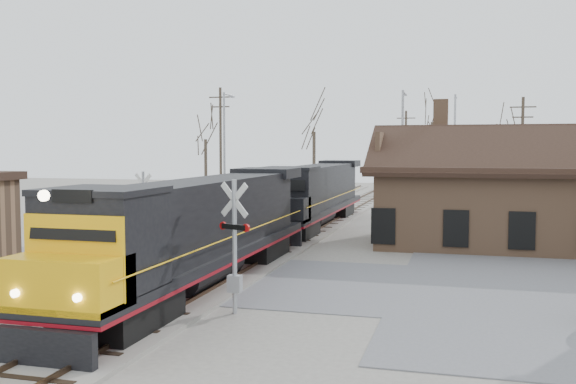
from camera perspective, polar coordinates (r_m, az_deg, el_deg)
name	(u,v)px	position (r m, az deg, el deg)	size (l,w,h in m)	color
ground	(221,277)	(26.08, -5.96, -7.55)	(140.00, 140.00, 0.00)	#9C978D
road	(221,277)	(26.07, -5.97, -7.52)	(60.00, 9.00, 0.03)	slate
track_main	(309,230)	(40.22, 1.85, -3.35)	(3.40, 90.00, 0.24)	#9C978D
track_siding	(241,227)	(41.50, -4.21, -3.13)	(3.40, 90.00, 0.24)	#9C978D
depot	(516,200)	(35.99, 19.58, -0.70)	(15.20, 9.31, 7.90)	#956C4D
locomotive_lead	(197,230)	(23.57, -8.09, -3.39)	(2.81, 18.85, 4.18)	black
locomotive_trailing	(315,194)	(41.73, 2.43, -0.15)	(2.81, 18.85, 3.96)	black
crossbuck_near	(235,251)	(20.15, -4.77, -5.28)	(1.15, 0.51, 4.22)	#A5A8AD
crossbuck_far	(144,214)	(32.95, -12.71, -1.90)	(1.13, 0.33, 4.00)	#A5A8AD
streetlight_a	(225,149)	(46.41, -5.63, 3.84)	(0.25, 2.04, 9.13)	#A5A8AD
streetlight_b	(402,148)	(45.79, 10.13, 3.84)	(0.25, 2.04, 9.19)	#A5A8AD
streetlight_c	(454,145)	(57.60, 14.58, 4.09)	(0.25, 2.04, 9.78)	#A5A8AD
utility_pole_a	(221,146)	(54.16, -6.01, 4.09)	(2.00, 0.24, 10.18)	#382D23
utility_pole_b	(406,151)	(71.07, 10.41, 3.60)	(2.00, 0.24, 9.17)	#382D23
utility_pole_c	(522,152)	(54.64, 20.07, 3.35)	(2.00, 0.24, 9.21)	#382D23
tree_a	(205,129)	(62.07, -7.35, 5.57)	(3.99, 3.99, 9.77)	#382D23
tree_b	(314,120)	(61.66, 2.34, 6.39)	(4.47, 4.47, 10.94)	#382D23
tree_c	(432,110)	(74.24, 12.71, 7.11)	(5.36, 5.36, 13.13)	#382D23
tree_d	(506,133)	(65.26, 18.84, 4.99)	(3.78, 3.78, 9.25)	#382D23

